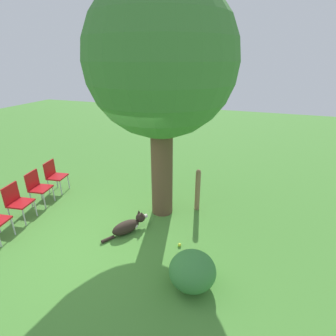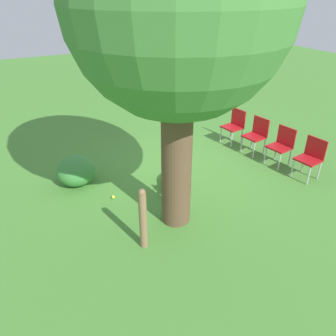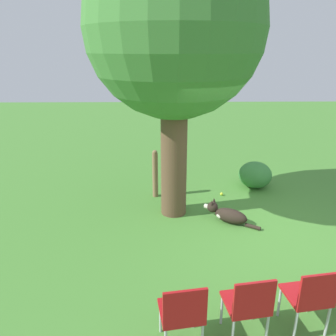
% 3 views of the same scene
% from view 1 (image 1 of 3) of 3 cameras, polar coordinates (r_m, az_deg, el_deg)
% --- Properties ---
extents(ground_plane, '(30.00, 30.00, 0.00)m').
position_cam_1_polar(ground_plane, '(5.69, -13.80, -14.40)').
color(ground_plane, '#478433').
extents(oak_tree, '(2.96, 2.96, 4.81)m').
position_cam_1_polar(oak_tree, '(5.37, -1.55, 21.80)').
color(oak_tree, brown).
rests_on(oak_tree, ground_plane).
extents(dog, '(0.66, 0.96, 0.39)m').
position_cam_1_polar(dog, '(5.67, -8.53, -12.29)').
color(dog, '#2D231C').
rests_on(dog, ground_plane).
extents(fence_post, '(0.12, 0.12, 1.04)m').
position_cam_1_polar(fence_post, '(6.21, 6.47, -4.70)').
color(fence_post, '#846647').
rests_on(fence_post, ground_plane).
extents(red_chair_1, '(0.48, 0.50, 0.86)m').
position_cam_1_polar(red_chair_1, '(6.68, -30.04, -6.08)').
color(red_chair_1, '#B21419').
rests_on(red_chair_1, ground_plane).
extents(red_chair_2, '(0.48, 0.50, 0.86)m').
position_cam_1_polar(red_chair_2, '(7.16, -26.54, -3.50)').
color(red_chair_2, '#B21419').
rests_on(red_chair_2, ground_plane).
extents(red_chair_3, '(0.48, 0.50, 0.86)m').
position_cam_1_polar(red_chair_3, '(7.68, -23.51, -1.23)').
color(red_chair_3, '#B21419').
rests_on(red_chair_3, ground_plane).
extents(tennis_ball, '(0.07, 0.07, 0.07)m').
position_cam_1_polar(tennis_ball, '(5.30, 2.53, -16.36)').
color(tennis_ball, '#CCE033').
rests_on(tennis_ball, ground_plane).
extents(low_shrub, '(0.75, 0.75, 0.60)m').
position_cam_1_polar(low_shrub, '(4.44, 5.33, -21.38)').
color(low_shrub, '#3D843D').
rests_on(low_shrub, ground_plane).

